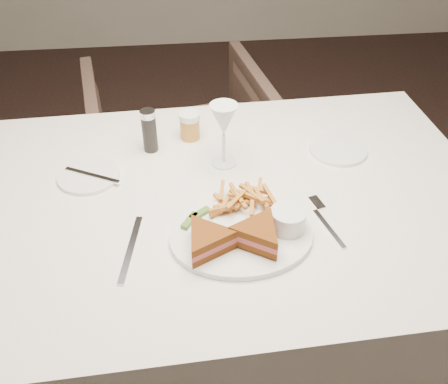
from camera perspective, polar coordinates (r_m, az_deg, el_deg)
name	(u,v)px	position (r m, az deg, el deg)	size (l,w,h in m)	color
ground	(210,300)	(1.97, -1.60, -12.19)	(5.00, 5.00, 0.00)	black
table	(222,293)	(1.50, -0.21, -11.49)	(1.35, 0.90, 0.75)	silver
chair_far	(181,143)	(2.13, -4.97, 5.63)	(0.71, 0.67, 0.73)	#4A362D
table_setting	(231,196)	(1.17, 0.81, -0.48)	(0.83, 0.61, 0.18)	white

